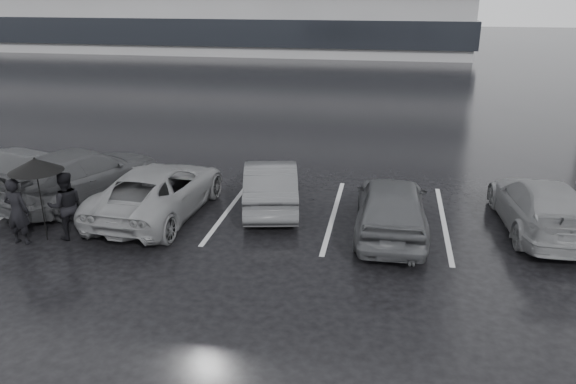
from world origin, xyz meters
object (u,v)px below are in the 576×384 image
Objects in this scene: car_west_b at (159,190)px; car_west_c at (83,175)px; car_main at (391,206)px; car_east at (541,205)px; car_west_a at (271,184)px; pedestrian_right at (66,206)px; pedestrian_left at (17,211)px.

car_west_c reaches higher than car_west_b.
car_main is at bearing -165.83° from car_west_c.
car_west_c is at bearing -12.10° from car_west_b.
car_east is (9.48, 0.72, -0.02)m from car_west_b.
car_west_b is at bearing -2.73° from car_main.
car_west_c is (-5.23, -0.36, 0.07)m from car_west_a.
car_east is at bearing 165.06° from car_west_a.
pedestrian_right is at bearing 9.69° from car_east.
car_west_b is 2.90× the size of pedestrian_right.
pedestrian_right is at bearing 11.12° from car_main.
car_west_a is 2.93m from car_west_b.
car_main is at bearing 147.58° from car_west_a.
car_main reaches higher than car_west_a.
car_main reaches higher than car_east.
pedestrian_left is at bearing 12.79° from car_main.
pedestrian_right is at bearing 21.37° from car_west_a.
pedestrian_left is (-2.47, -2.26, 0.13)m from car_west_b.
pedestrian_right is (-11.01, -2.51, 0.18)m from car_east.
car_west_a reaches higher than car_east.
pedestrian_right is (-4.26, -2.83, 0.18)m from car_west_a.
car_west_a is at bearing -156.37° from car_west_c.
car_main is 8.46m from car_west_c.
pedestrian_right reaches higher than car_west_c.
car_west_a is 0.79× the size of car_west_c.
pedestrian_right reaches higher than car_west_b.
car_main is 1.07× the size of car_west_a.
car_main is 0.84× the size of car_west_c.
car_west_a is 6.75m from car_east.
car_main is at bearing -178.22° from car_west_b.
car_main is 8.66m from pedestrian_left.
car_west_b is 0.97× the size of car_west_c.
car_west_b is 2.36m from pedestrian_right.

